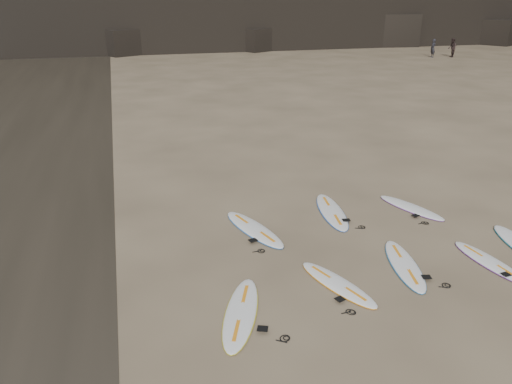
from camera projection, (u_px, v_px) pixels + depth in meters
ground at (420, 263)px, 11.89m from camera, size 240.00×240.00×0.00m
surfboard_0 at (241, 312)px, 9.98m from camera, size 1.50×2.57×0.09m
surfboard_1 at (338, 284)px, 10.96m from camera, size 1.29×2.32×0.08m
surfboard_2 at (404, 265)px, 11.72m from camera, size 1.13×2.51×0.09m
surfboard_3 at (490, 262)px, 11.85m from camera, size 0.77×2.27×0.08m
surfboard_5 at (254, 229)px, 13.49m from camera, size 1.39×2.71×0.10m
surfboard_6 at (332, 211)px, 14.55m from camera, size 1.04×2.73×0.10m
surfboard_7 at (411, 207)px, 14.83m from camera, size 1.32×2.34×0.08m
person_a at (433, 48)px, 48.37m from camera, size 0.45×0.65×1.73m
person_b at (452, 48)px, 48.47m from camera, size 0.94×1.05×1.78m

